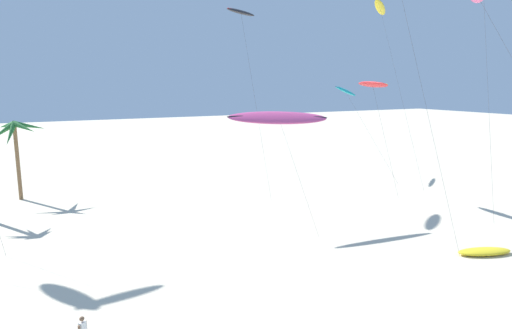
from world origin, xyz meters
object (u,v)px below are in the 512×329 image
object	(u,v)px
flying_kite_1	(241,12)
flying_kite_4	(373,84)
flying_kite_5	(380,7)
flying_kite_0	(346,91)
flying_kite_10	(279,118)
palm_tree_2	(16,134)
grounded_kite_1	(484,251)

from	to	relation	value
flying_kite_1	flying_kite_4	distance (m)	14.91
flying_kite_1	flying_kite_5	distance (m)	17.91
flying_kite_0	flying_kite_4	bearing A→B (deg)	-116.32
flying_kite_0	flying_kite_10	world-z (taller)	flying_kite_0
palm_tree_2	flying_kite_5	distance (m)	41.63
grounded_kite_1	flying_kite_10	bearing A→B (deg)	122.15
flying_kite_4	flying_kite_10	size ratio (longest dim) A/B	1.25
flying_kite_4	flying_kite_5	distance (m)	13.57
flying_kite_5	flying_kite_0	bearing A→B (deg)	116.50
flying_kite_5	flying_kite_10	bearing A→B (deg)	-152.00
flying_kite_4	flying_kite_5	bearing A→B (deg)	45.73
palm_tree_2	flying_kite_1	xyz separation A→B (m)	(20.88, -6.82, 11.84)
palm_tree_2	flying_kite_4	size ratio (longest dim) A/B	0.67
palm_tree_2	flying_kite_0	xyz separation A→B (m)	(36.93, -3.54, 3.90)
flying_kite_10	flying_kite_0	bearing A→B (deg)	38.16
flying_kite_4	flying_kite_0	bearing A→B (deg)	63.68
flying_kite_1	flying_kite_10	xyz separation A→B (m)	(-1.78, -10.73, -9.73)
palm_tree_2	flying_kite_0	distance (m)	37.30
flying_kite_0	grounded_kite_1	world-z (taller)	flying_kite_0
flying_kite_5	grounded_kite_1	size ratio (longest dim) A/B	5.23
flying_kite_4	grounded_kite_1	world-z (taller)	flying_kite_4
flying_kite_5	palm_tree_2	bearing A→B (deg)	169.57
palm_tree_2	grounded_kite_1	distance (m)	41.68
flying_kite_10	grounded_kite_1	xyz separation A→B (m)	(8.31, -13.22, -8.37)
flying_kite_1	flying_kite_0	bearing A→B (deg)	11.52
flying_kite_1	flying_kite_10	distance (m)	14.59
grounded_kite_1	palm_tree_2	bearing A→B (deg)	131.70
flying_kite_4	flying_kite_5	size ratio (longest dim) A/B	0.56
palm_tree_2	flying_kite_10	world-z (taller)	flying_kite_10
flying_kite_5	grounded_kite_1	world-z (taller)	flying_kite_5
flying_kite_0	flying_kite_4	size ratio (longest dim) A/B	0.97
flying_kite_0	flying_kite_10	bearing A→B (deg)	-141.84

